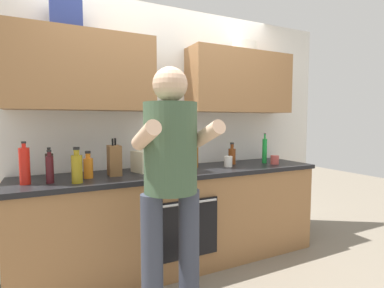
{
  "coord_description": "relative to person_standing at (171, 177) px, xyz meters",
  "views": [
    {
      "loc": [
        -1.11,
        -2.49,
        1.37
      ],
      "look_at": [
        0.08,
        -0.1,
        1.15
      ],
      "focal_mm": 27.63,
      "sensor_mm": 36.0,
      "label": 1
    }
  ],
  "objects": [
    {
      "name": "back_wall_unit",
      "position": [
        0.4,
        1.04,
        0.49
      ],
      "size": [
        4.0,
        0.38,
        2.5
      ],
      "color": "silver",
      "rests_on": "ground"
    },
    {
      "name": "grocery_bag_rice",
      "position": [
        0.09,
        0.83,
        -0.01
      ],
      "size": [
        0.23,
        0.24,
        0.19
      ],
      "primitive_type": "cube",
      "rotation": [
        0.0,
        0.0,
        0.28
      ],
      "color": "beige",
      "rests_on": "counter"
    },
    {
      "name": "cup_ceramic",
      "position": [
        1.47,
        0.67,
        -0.06
      ],
      "size": [
        0.09,
        0.09,
        0.09
      ],
      "primitive_type": "cylinder",
      "color": "#BF4C47",
      "rests_on": "counter"
    },
    {
      "name": "bottle_oil",
      "position": [
        -0.51,
        0.59,
        0.01
      ],
      "size": [
        0.08,
        0.08,
        0.27
      ],
      "color": "olive",
      "rests_on": "counter"
    },
    {
      "name": "bottle_soda",
      "position": [
        1.42,
        0.78,
        0.03
      ],
      "size": [
        0.05,
        0.05,
        0.33
      ],
      "color": "#198C33",
      "rests_on": "counter"
    },
    {
      "name": "counter",
      "position": [
        0.4,
        0.77,
        -0.56
      ],
      "size": [
        2.84,
        0.67,
        0.9
      ],
      "color": "olive",
      "rests_on": "ground"
    },
    {
      "name": "cup_tea",
      "position": [
        0.4,
        0.85,
        -0.06
      ],
      "size": [
        0.07,
        0.07,
        0.09
      ],
      "primitive_type": "cylinder",
      "color": "#33598C",
      "rests_on": "counter"
    },
    {
      "name": "ground_plane",
      "position": [
        0.4,
        0.77,
        -1.01
      ],
      "size": [
        12.0,
        12.0,
        0.0
      ],
      "primitive_type": "plane",
      "color": "#756B5B"
    },
    {
      "name": "bottle_juice",
      "position": [
        -0.41,
        0.75,
        -0.02
      ],
      "size": [
        0.07,
        0.07,
        0.22
      ],
      "color": "orange",
      "rests_on": "counter"
    },
    {
      "name": "bottle_vinegar",
      "position": [
        1.05,
        0.86,
        -0.02
      ],
      "size": [
        0.08,
        0.08,
        0.23
      ],
      "color": "brown",
      "rests_on": "counter"
    },
    {
      "name": "bottle_soy",
      "position": [
        -0.69,
        0.84,
        -0.0
      ],
      "size": [
        0.06,
        0.06,
        0.25
      ],
      "color": "black",
      "rests_on": "counter"
    },
    {
      "name": "cup_coffee",
      "position": [
        0.92,
        0.74,
        -0.05
      ],
      "size": [
        0.08,
        0.08,
        0.11
      ],
      "primitive_type": "cylinder",
      "color": "white",
      "rests_on": "counter"
    },
    {
      "name": "bottle_hotsauce",
      "position": [
        -0.85,
        0.71,
        0.03
      ],
      "size": [
        0.07,
        0.07,
        0.31
      ],
      "color": "red",
      "rests_on": "counter"
    },
    {
      "name": "bottle_wine",
      "position": [
        -0.69,
        0.68,
        0.0
      ],
      "size": [
        0.05,
        0.05,
        0.25
      ],
      "color": "#471419",
      "rests_on": "counter"
    },
    {
      "name": "bottle_syrup",
      "position": [
        0.61,
        0.85,
        0.03
      ],
      "size": [
        0.06,
        0.06,
        0.33
      ],
      "color": "#8C4C14",
      "rests_on": "counter"
    },
    {
      "name": "knife_block",
      "position": [
        -0.19,
        0.78,
        0.02
      ],
      "size": [
        0.1,
        0.14,
        0.31
      ],
      "color": "brown",
      "rests_on": "counter"
    },
    {
      "name": "person_standing",
      "position": [
        0.0,
        0.0,
        0.0
      ],
      "size": [
        0.49,
        0.45,
        1.7
      ],
      "color": "#383D4C",
      "rests_on": "ground"
    }
  ]
}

